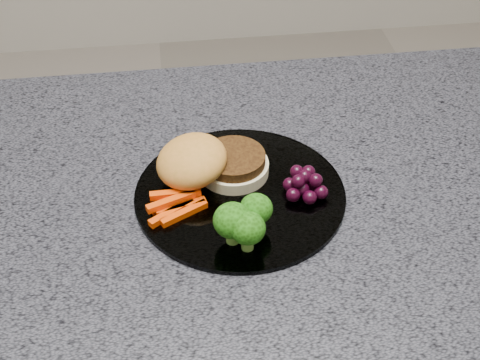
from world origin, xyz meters
The scene contains 6 objects.
countertop centered at (0.00, 0.00, 0.88)m, with size 1.20×0.60×0.04m, color #44454E.
plate centered at (0.10, -0.01, 0.90)m, with size 0.26×0.26×0.01m, color white.
burger centered at (0.06, 0.02, 0.93)m, with size 0.17×0.12×0.05m.
carrot_sticks centered at (0.02, -0.03, 0.91)m, with size 0.07×0.06×0.02m.
broccoli centered at (0.09, -0.09, 0.94)m, with size 0.07×0.07×0.05m.
grape_bunch centered at (0.17, -0.02, 0.92)m, with size 0.05×0.05×0.03m.
Camera 1 is at (0.02, -0.62, 1.46)m, focal length 50.00 mm.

